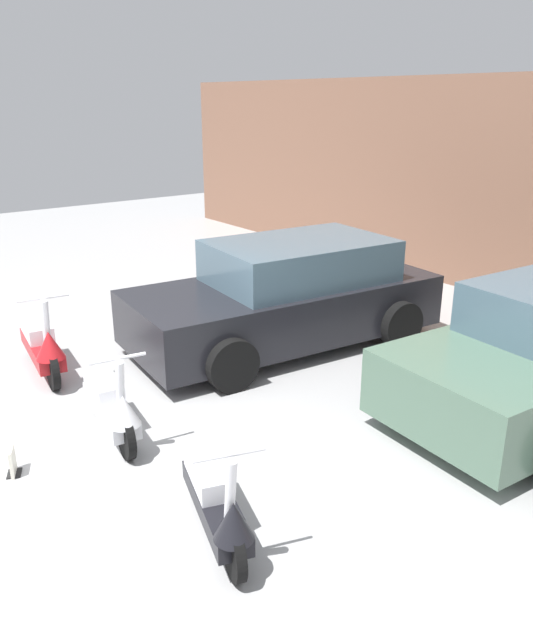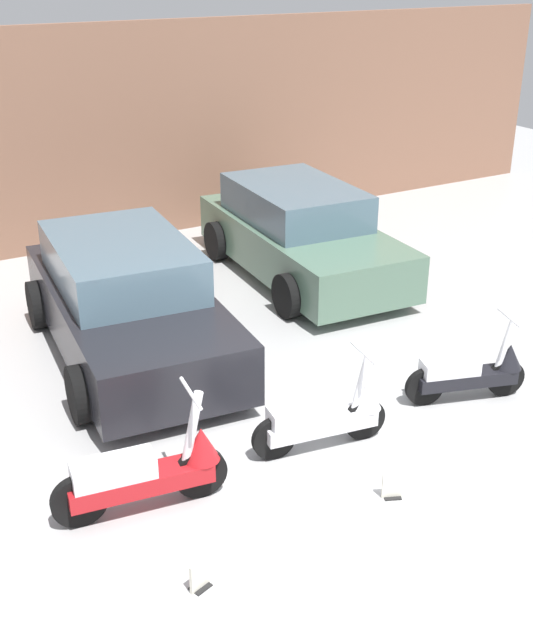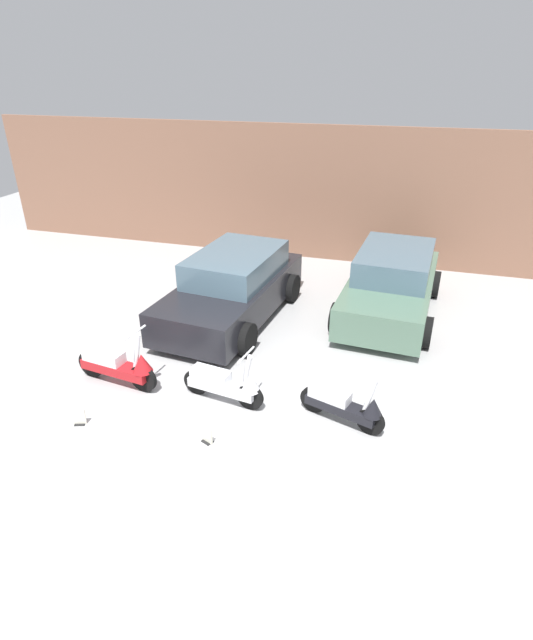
% 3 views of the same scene
% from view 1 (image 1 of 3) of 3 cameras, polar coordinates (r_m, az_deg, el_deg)
% --- Properties ---
extents(ground_plane, '(28.00, 28.00, 0.00)m').
position_cam_1_polar(ground_plane, '(6.37, -18.74, -11.79)').
color(ground_plane, '#B2B2B2').
extents(scooter_front_left, '(1.60, 0.59, 1.12)m').
position_cam_1_polar(scooter_front_left, '(8.04, -19.79, -2.08)').
color(scooter_front_left, black).
rests_on(scooter_front_left, ground_plane).
extents(scooter_front_right, '(1.44, 0.55, 1.01)m').
position_cam_1_polar(scooter_front_right, '(6.39, -13.96, -7.51)').
color(scooter_front_right, black).
rests_on(scooter_front_right, ground_plane).
extents(scooter_front_center, '(1.36, 0.68, 0.98)m').
position_cam_1_polar(scooter_front_center, '(4.91, -4.52, -16.18)').
color(scooter_front_center, black).
rests_on(scooter_front_center, ground_plane).
extents(car_rear_left, '(2.34, 4.35, 1.42)m').
position_cam_1_polar(car_rear_left, '(8.45, 1.96, 2.22)').
color(car_rear_left, black).
rests_on(car_rear_left, ground_plane).
extents(placard_near_right_scooter, '(0.20, 0.17, 0.26)m').
position_cam_1_polar(placard_near_right_scooter, '(6.19, -22.18, -12.02)').
color(placard_near_right_scooter, black).
rests_on(placard_near_right_scooter, ground_plane).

